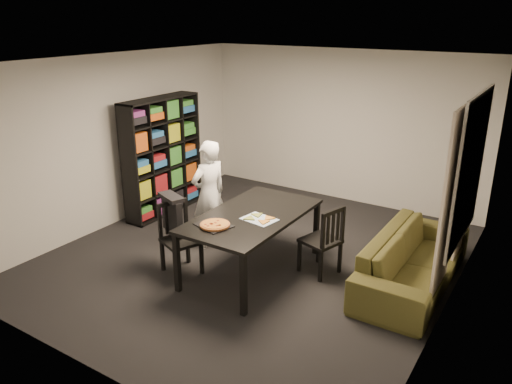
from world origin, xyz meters
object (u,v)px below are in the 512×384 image
Objects in this scene: chair_right at (326,237)px; baking_tray at (214,225)px; dining_table at (252,219)px; chair_left at (177,232)px; bookshelf at (163,156)px; person at (209,194)px; sofa at (413,260)px; pepperoni_pizza at (215,225)px.

baking_tray is (-1.02, -0.95, 0.27)m from chair_right.
chair_right reaches higher than dining_table.
bookshelf is at bearing 68.89° from chair_left.
person reaches higher than baking_tray.
sofa is (1.01, 0.35, -0.20)m from chair_right.
chair_right is at bearing -9.60° from bookshelf.
chair_left is 2.62× the size of pepperoni_pizza.
baking_tray reaches higher than dining_table.
baking_tray is at bearing -109.18° from dining_table.
chair_left is at bearing 115.26° from sofa.
sofa is (2.02, 1.31, -0.47)m from baking_tray.
chair_right is 1.77m from person.
dining_table is at bearing 112.80° from sofa.
sofa is at bearing 125.88° from chair_right.
person is at bearing -70.62° from chair_right.
bookshelf is 5.43× the size of pepperoni_pizza.
person is 3.83× the size of baking_tray.
chair_left is 1.00× the size of chair_right.
person reaches higher than pepperoni_pizza.
person is (-0.92, 0.33, 0.05)m from dining_table.
bookshelf is 4.23m from sofa.
chair_right is at bearing 26.77° from dining_table.
baking_tray is at bearing 55.65° from person.
baking_tray is at bearing -73.23° from chair_left.
bookshelf is 1.01× the size of dining_table.
chair_left is at bearing -149.56° from dining_table.
bookshelf reaches higher than chair_left.
person is 1.17m from pepperoni_pizza.
dining_table reaches higher than sofa.
chair_left is 0.85m from person.
baking_tray is 0.18× the size of sofa.
sofa is at bearing 114.30° from person.
dining_table is (2.35, -0.96, -0.23)m from bookshelf.
person is at bearing 131.13° from pepperoni_pizza.
chair_left reaches higher than sofa.
chair_left is (-0.81, -0.48, -0.19)m from dining_table.
person is at bearing -23.72° from bookshelf.
bookshelf is at bearing -98.50° from person.
chair_right reaches higher than pepperoni_pizza.
dining_table is 0.96m from chair_left.
bookshelf reaches higher than pepperoni_pizza.
person is at bearing 160.31° from dining_table.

